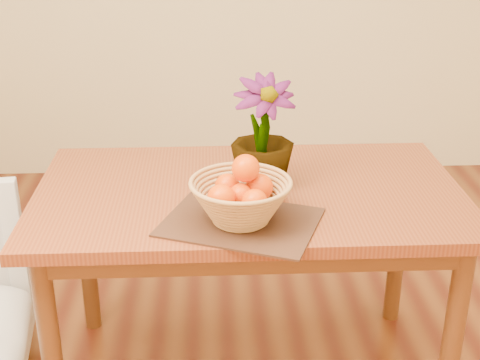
{
  "coord_description": "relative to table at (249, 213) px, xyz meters",
  "views": [
    {
      "loc": [
        -0.12,
        -1.69,
        1.66
      ],
      "look_at": [
        -0.04,
        0.11,
        0.86
      ],
      "focal_mm": 50.0,
      "sensor_mm": 36.0,
      "label": 1
    }
  ],
  "objects": [
    {
      "name": "table",
      "position": [
        0.0,
        0.0,
        0.0
      ],
      "size": [
        1.4,
        0.8,
        0.75
      ],
      "color": "brown",
      "rests_on": "floor"
    },
    {
      "name": "potted_plant",
      "position": [
        0.04,
        0.02,
        0.27
      ],
      "size": [
        0.23,
        0.23,
        0.37
      ],
      "primitive_type": "imported",
      "rotation": [
        0.0,
        0.0,
        0.15
      ],
      "color": "#1A3F12",
      "rests_on": "table"
    },
    {
      "name": "orange_pile",
      "position": [
        -0.04,
        -0.24,
        0.2
      ],
      "size": [
        0.2,
        0.19,
        0.15
      ],
      "rotation": [
        0.0,
        0.0,
        -0.04
      ],
      "color": "#F55E04",
      "rests_on": "wicker_basket"
    },
    {
      "name": "placemat",
      "position": [
        -0.04,
        -0.24,
        0.09
      ],
      "size": [
        0.53,
        0.47,
        0.01
      ],
      "primitive_type": "cube",
      "rotation": [
        0.0,
        0.0,
        -0.37
      ],
      "color": "#3E2116",
      "rests_on": "table"
    },
    {
      "name": "wicker_basket",
      "position": [
        -0.04,
        -0.24,
        0.15
      ],
      "size": [
        0.3,
        0.3,
        0.12
      ],
      "color": "#B7784C",
      "rests_on": "placemat"
    }
  ]
}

